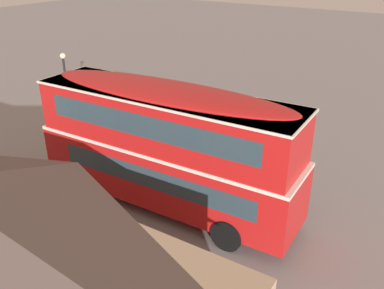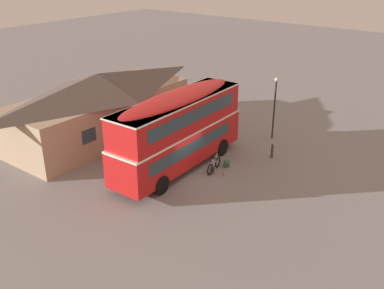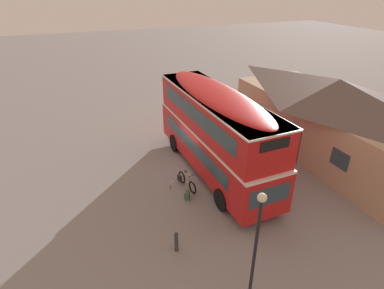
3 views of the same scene
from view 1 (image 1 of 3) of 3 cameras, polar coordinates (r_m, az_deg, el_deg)
name	(u,v)px [view 1 (image 1 of 3)]	position (r m, az deg, el deg)	size (l,w,h in m)	color
ground_plane	(192,198)	(16.60, -0.02, -7.46)	(120.00, 120.00, 0.00)	gray
double_decker_bus	(166,143)	(14.99, -3.64, 0.22)	(10.24, 2.87, 4.79)	black
touring_bicycle	(178,169)	(17.95, -1.97, -3.37)	(1.77, 0.65, 1.05)	black
backpack_on_ground	(164,163)	(18.72, -3.83, -2.50)	(0.38, 0.33, 0.51)	#386642
water_bottle_clear_plastic	(197,173)	(18.12, 0.72, -4.03)	(0.07, 0.07, 0.23)	silver
water_bottle_red_squeeze	(191,168)	(18.60, -0.10, -3.22)	(0.07, 0.07, 0.21)	#D84C33
street_lamp	(67,87)	(21.63, -16.92, 7.58)	(0.28, 0.28, 4.50)	black
kerb_bollard	(136,132)	(21.44, -7.73, 1.77)	(0.16, 0.16, 0.97)	#333338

